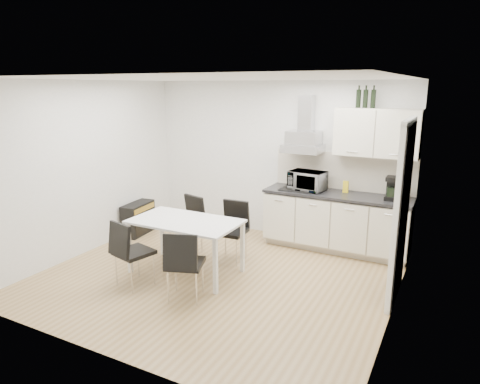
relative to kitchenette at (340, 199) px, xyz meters
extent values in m
plane|color=tan|center=(-1.19, -1.73, -0.83)|extent=(4.50, 4.50, 0.00)
cube|color=white|center=(-1.19, 0.27, 0.47)|extent=(4.50, 0.10, 2.60)
cube|color=white|center=(-1.19, -3.73, 0.47)|extent=(4.50, 0.10, 2.60)
cube|color=white|center=(-3.44, -1.73, 0.47)|extent=(0.10, 4.00, 2.60)
cube|color=white|center=(1.06, -1.73, 0.47)|extent=(0.10, 4.00, 2.60)
plane|color=white|center=(-1.19, -1.73, 1.77)|extent=(4.50, 4.50, 0.00)
cube|color=white|center=(1.02, -1.18, 0.22)|extent=(0.08, 1.04, 2.10)
cube|color=beige|center=(-0.04, 0.01, -0.78)|extent=(2.16, 0.52, 0.10)
cube|color=beige|center=(-0.04, -0.03, -0.35)|extent=(2.20, 0.60, 0.76)
cube|color=black|center=(-0.04, -0.04, 0.07)|extent=(2.22, 0.64, 0.04)
cube|color=beige|center=(-0.04, 0.25, 0.38)|extent=(2.20, 0.02, 0.58)
cube|color=beige|center=(0.46, 0.09, 1.02)|extent=(1.20, 0.35, 0.70)
cube|color=silver|center=(-0.64, 0.05, 0.82)|extent=(0.60, 0.46, 0.30)
cube|color=silver|center=(-0.64, 0.16, 1.27)|extent=(0.22, 0.20, 0.55)
imported|color=silver|center=(-0.52, -0.05, 0.27)|extent=(0.57, 0.36, 0.37)
cube|color=yellow|center=(0.06, 0.07, 0.18)|extent=(0.08, 0.04, 0.18)
cylinder|color=brown|center=(0.89, -0.08, 0.14)|extent=(0.04, 0.04, 0.11)
cylinder|color=#4C6626|center=(0.95, -0.08, 0.14)|extent=(0.04, 0.04, 0.11)
cylinder|color=black|center=(0.16, 0.09, 1.53)|extent=(0.07, 0.07, 0.32)
cylinder|color=black|center=(0.26, 0.09, 1.53)|extent=(0.07, 0.07, 0.32)
cylinder|color=black|center=(0.37, 0.09, 1.53)|extent=(0.07, 0.07, 0.32)
cube|color=white|center=(-1.63, -1.80, -0.10)|extent=(1.47, 0.84, 0.03)
cube|color=white|center=(-2.31, -2.17, -0.47)|extent=(0.05, 0.05, 0.72)
cube|color=white|center=(-0.95, -2.16, -0.47)|extent=(0.05, 0.05, 0.72)
cube|color=white|center=(-2.32, -1.43, -0.47)|extent=(0.05, 0.05, 0.72)
cube|color=white|center=(-0.95, -1.43, -0.47)|extent=(0.05, 0.05, 0.72)
cube|color=black|center=(-3.28, -0.85, -0.56)|extent=(0.34, 0.68, 0.55)
cube|color=gold|center=(-3.14, -0.85, -0.36)|extent=(0.07, 0.59, 0.09)
cube|color=black|center=(-1.90, 0.17, -0.67)|extent=(0.25, 0.23, 0.32)
camera|label=1|loc=(1.55, -6.33, 1.68)|focal=32.00mm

